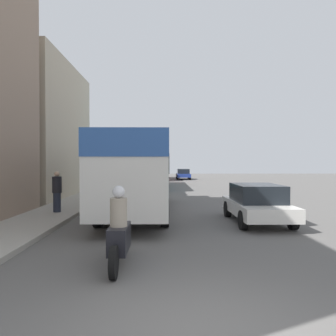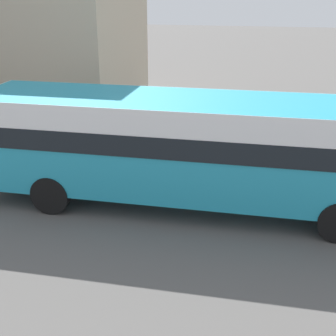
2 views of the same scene
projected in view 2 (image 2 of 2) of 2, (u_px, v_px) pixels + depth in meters
building_far_terrace at (17, 17)px, 19.57m from camera, size 6.81×9.50×8.34m
bus_following at (195, 138)px, 11.72m from camera, size 2.63×11.31×2.86m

